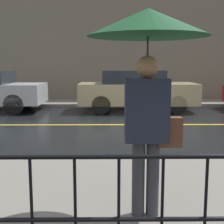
# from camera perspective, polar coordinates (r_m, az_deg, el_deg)

# --- Properties ---
(ground_plane) EXTENTS (80.00, 80.00, 0.00)m
(ground_plane) POSITION_cam_1_polar(r_m,az_deg,el_deg) (8.97, 4.04, -2.34)
(ground_plane) COLOR black
(sidewalk_near) EXTENTS (28.00, 3.18, 0.14)m
(sidewalk_near) POSITION_cam_1_polar(r_m,az_deg,el_deg) (3.95, 10.40, -15.77)
(sidewalk_near) COLOR slate
(sidewalk_near) RESTS_ON ground_plane
(sidewalk_far) EXTENTS (28.00, 1.87, 0.14)m
(sidewalk_far) POSITION_cam_1_polar(r_m,az_deg,el_deg) (13.49, 2.48, 1.63)
(sidewalk_far) COLOR slate
(sidewalk_far) RESTS_ON ground_plane
(lane_marking) EXTENTS (25.20, 0.12, 0.01)m
(lane_marking) POSITION_cam_1_polar(r_m,az_deg,el_deg) (8.97, 4.04, -2.32)
(lane_marking) COLOR gold
(lane_marking) RESTS_ON ground_plane
(building_storefront) EXTENTS (28.00, 0.30, 4.57)m
(building_storefront) POSITION_cam_1_polar(r_m,az_deg,el_deg) (14.49, 2.31, 10.88)
(building_storefront) COLOR #706656
(building_storefront) RESTS_ON ground_plane
(railing_foreground) EXTENTS (12.00, 0.04, 0.90)m
(railing_foreground) POSITION_cam_1_polar(r_m,az_deg,el_deg) (2.50, 16.79, -14.80)
(railing_foreground) COLOR black
(railing_foreground) RESTS_ON sidewalk_near
(pedestrian) EXTENTS (1.18, 1.18, 2.08)m
(pedestrian) POSITION_cam_1_polar(r_m,az_deg,el_deg) (3.08, 6.61, 11.63)
(pedestrian) COLOR #333338
(pedestrian) RESTS_ON sidewalk_near
(car_tan) EXTENTS (4.28, 1.75, 1.51)m
(car_tan) POSITION_cam_1_polar(r_m,az_deg,el_deg) (11.58, 4.49, 3.98)
(car_tan) COLOR tan
(car_tan) RESTS_ON ground_plane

